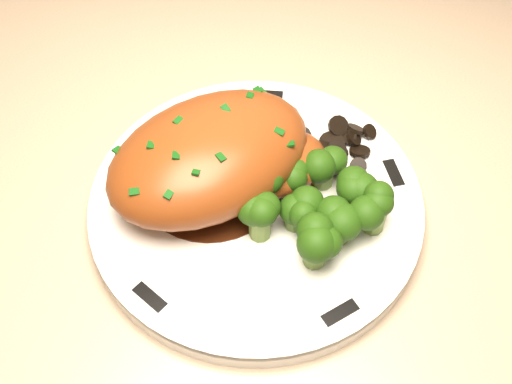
# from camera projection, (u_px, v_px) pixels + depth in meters

# --- Properties ---
(plate) EXTENTS (0.37, 0.37, 0.02)m
(plate) POSITION_uv_depth(u_px,v_px,m) (256.00, 205.00, 0.55)
(plate) COLOR white
(plate) RESTS_ON counter
(rim_accent_0) EXTENTS (0.03, 0.01, 0.00)m
(rim_accent_0) POSITION_uv_depth(u_px,v_px,m) (267.00, 95.00, 0.61)
(rim_accent_0) COLOR black
(rim_accent_0) RESTS_ON plate
(rim_accent_1) EXTENTS (0.02, 0.03, 0.00)m
(rim_accent_1) POSITION_uv_depth(u_px,v_px,m) (129.00, 154.00, 0.57)
(rim_accent_1) COLOR black
(rim_accent_1) RESTS_ON plate
(rim_accent_2) EXTENTS (0.03, 0.02, 0.00)m
(rim_accent_2) POSITION_uv_depth(u_px,v_px,m) (150.00, 297.00, 0.49)
(rim_accent_2) COLOR black
(rim_accent_2) RESTS_ON plate
(rim_accent_3) EXTENTS (0.03, 0.03, 0.00)m
(rim_accent_3) POSITION_uv_depth(u_px,v_px,m) (340.00, 313.00, 0.48)
(rim_accent_3) COLOR black
(rim_accent_3) RESTS_ON plate
(rim_accent_4) EXTENTS (0.02, 0.03, 0.00)m
(rim_accent_4) POSITION_uv_depth(u_px,v_px,m) (393.00, 173.00, 0.56)
(rim_accent_4) COLOR black
(rim_accent_4) RESTS_ON plate
(gravy_pool) EXTENTS (0.12, 0.12, 0.00)m
(gravy_pool) POSITION_uv_depth(u_px,v_px,m) (212.00, 182.00, 0.55)
(gravy_pool) COLOR #341509
(gravy_pool) RESTS_ON plate
(chicken_breast) EXTENTS (0.21, 0.21, 0.07)m
(chicken_breast) POSITION_uv_depth(u_px,v_px,m) (218.00, 158.00, 0.52)
(chicken_breast) COLOR brown
(chicken_breast) RESTS_ON plate
(mushroom_pile) EXTENTS (0.09, 0.06, 0.02)m
(mushroom_pile) POSITION_uv_depth(u_px,v_px,m) (315.00, 151.00, 0.57)
(mushroom_pile) COLOR black
(mushroom_pile) RESTS_ON plate
(broccoli_florets) EXTENTS (0.13, 0.10, 0.04)m
(broccoli_florets) POSITION_uv_depth(u_px,v_px,m) (313.00, 201.00, 0.51)
(broccoli_florets) COLOR olive
(broccoli_florets) RESTS_ON plate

